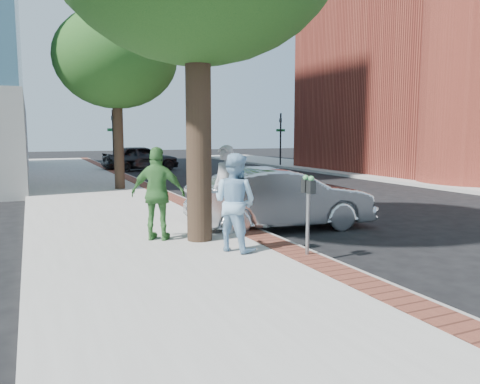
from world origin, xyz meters
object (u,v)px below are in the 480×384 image
parking_meter (308,198)px  person_green (158,194)px  person_gray (225,189)px  sedan_silver (281,199)px  person_officer (235,202)px  bg_car (141,158)px

parking_meter → person_green: (-2.18, 2.34, -0.08)m
person_gray → sedan_silver: (1.69, 0.47, -0.37)m
person_officer → person_green: bearing=5.3°
parking_meter → person_gray: 2.55m
person_gray → sedan_silver: size_ratio=0.43×
person_gray → bg_car: 20.60m
parking_meter → person_green: person_green is taller
person_green → bg_car: person_green is taller
parking_meter → sedan_silver: size_ratio=0.32×
sedan_silver → bg_car: size_ratio=0.96×
person_officer → bg_car: person_officer is taller
parking_meter → sedan_silver: 3.17m
sedan_silver → parking_meter: bearing=166.1°
parking_meter → sedan_silver: parking_meter is taller
parking_meter → sedan_silver: bearing=70.0°
person_gray → person_officer: 1.67m
person_gray → person_officer: bearing=-33.9°
person_officer → person_gray: bearing=-48.0°
person_officer → parking_meter: bearing=-161.0°
parking_meter → person_officer: 1.39m
bg_car → parking_meter: bearing=168.8°
parking_meter → bg_car: (1.93, 22.93, -0.39)m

